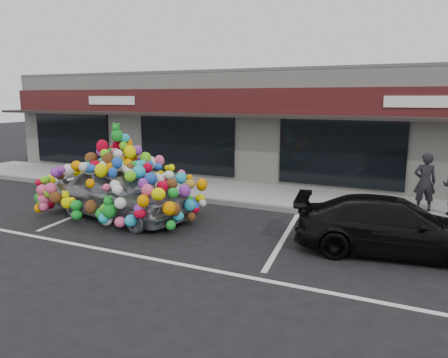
% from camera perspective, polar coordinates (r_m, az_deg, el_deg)
% --- Properties ---
extents(ground, '(90.00, 90.00, 0.00)m').
position_cam_1_polar(ground, '(11.49, -5.94, -6.03)').
color(ground, black).
rests_on(ground, ground).
extents(shop_building, '(24.00, 7.20, 4.31)m').
position_cam_1_polar(shop_building, '(18.74, 7.71, 7.12)').
color(shop_building, beige).
rests_on(shop_building, ground).
extents(sidewalk, '(26.00, 3.00, 0.15)m').
position_cam_1_polar(sidewalk, '(14.90, 2.15, -1.80)').
color(sidewalk, '#989892').
rests_on(sidewalk, ground).
extents(kerb, '(26.00, 0.18, 0.16)m').
position_cam_1_polar(kerb, '(13.58, -0.39, -3.03)').
color(kerb, slate).
rests_on(kerb, ground).
extents(parking_stripe_left, '(0.73, 4.37, 0.01)m').
position_cam_1_polar(parking_stripe_left, '(13.54, -17.12, -3.86)').
color(parking_stripe_left, silver).
rests_on(parking_stripe_left, ground).
extents(parking_stripe_mid, '(0.73, 4.37, 0.01)m').
position_cam_1_polar(parking_stripe_mid, '(10.53, 7.85, -7.61)').
color(parking_stripe_mid, silver).
rests_on(parking_stripe_mid, ground).
extents(lane_line, '(14.00, 0.12, 0.01)m').
position_cam_1_polar(lane_line, '(8.66, -2.58, -11.63)').
color(lane_line, silver).
rests_on(lane_line, ground).
extents(toy_car, '(3.02, 4.70, 2.59)m').
position_cam_1_polar(toy_car, '(12.23, -13.37, -0.99)').
color(toy_car, '#A8AEB3').
rests_on(toy_car, ground).
extents(black_sedan, '(2.34, 4.34, 1.19)m').
position_cam_1_polar(black_sedan, '(9.94, 21.29, -5.79)').
color(black_sedan, black).
rests_on(black_sedan, ground).
extents(pedestrian_a, '(0.67, 0.52, 1.63)m').
position_cam_1_polar(pedestrian_a, '(13.33, 24.75, -0.35)').
color(pedestrian_a, black).
rests_on(pedestrian_a, sidewalk).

